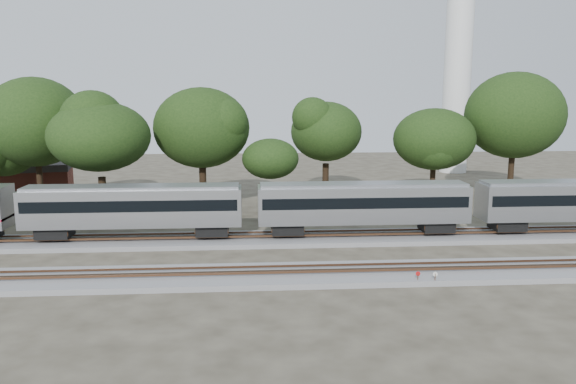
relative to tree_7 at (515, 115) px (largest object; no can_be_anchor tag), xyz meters
name	(u,v)px	position (x,y,z in m)	size (l,w,h in m)	color
ground	(299,261)	(-27.78, -23.54, -10.18)	(160.00, 160.00, 0.00)	#383328
track_far	(293,239)	(-27.78, -17.54, -9.98)	(160.00, 5.00, 0.73)	slate
track_near	(304,275)	(-27.78, -27.54, -9.98)	(160.00, 5.00, 0.73)	slate
switch_stand_red	(418,276)	(-20.31, -29.66, -9.56)	(0.31, 0.06, 0.98)	#512D19
switch_stand_white	(435,277)	(-19.21, -29.90, -9.54)	(0.32, 0.06, 1.00)	#512D19
switch_lever	(424,278)	(-19.53, -28.66, -10.03)	(0.50, 0.30, 0.30)	#512D19
brick_building	(31,181)	(-58.08, 4.39, -7.92)	(10.46, 8.31, 4.48)	maroon
tree_1	(35,122)	(-53.50, -5.17, -0.35)	(10.01, 10.01, 14.11)	black
tree_2	(99,137)	(-46.00, -9.41, -1.57)	(8.77, 8.77, 12.37)	black
tree_3	(201,128)	(-36.60, -4.04, -1.09)	(9.25, 9.25, 13.05)	black
tree_4	(270,159)	(-29.33, -7.34, -4.13)	(6.18, 6.18, 8.71)	black
tree_5	(326,132)	(-22.38, 1.17, -1.89)	(8.44, 8.44, 11.90)	black
tree_6	(434,139)	(-10.17, -1.63, -2.65)	(7.68, 7.68, 10.83)	black
tree_7	(515,115)	(0.00, 0.00, 0.00)	(10.36, 10.36, 14.60)	black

